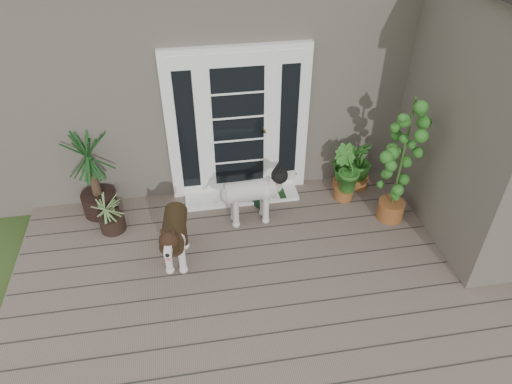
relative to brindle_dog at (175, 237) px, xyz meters
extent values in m
cube|color=#6B5B4C|center=(1.14, -0.91, -0.43)|extent=(6.20, 4.60, 0.12)
cube|color=#665E54|center=(1.14, 3.34, 1.06)|extent=(7.40, 4.00, 3.10)
cube|color=#665E54|center=(4.04, 0.19, 1.06)|extent=(1.60, 2.40, 3.10)
cube|color=white|center=(0.94, 1.29, 0.70)|extent=(1.90, 0.14, 2.15)
cube|color=white|center=(0.94, 1.09, -0.35)|extent=(1.60, 0.40, 0.05)
imported|color=#174D16|center=(2.41, 1.09, -0.12)|extent=(0.55, 0.55, 0.50)
imported|color=#164D1B|center=(2.37, 0.85, -0.06)|extent=(0.58, 0.58, 0.62)
imported|color=#1A5D1B|center=(2.67, 1.09, -0.08)|extent=(0.47, 0.47, 0.58)
camera|label=1|loc=(0.28, -4.15, 3.79)|focal=32.87mm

